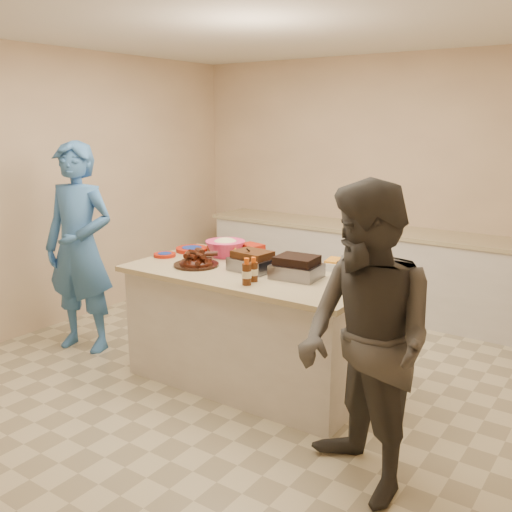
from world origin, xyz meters
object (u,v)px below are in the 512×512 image
Objects in this scene: bbq_bottle_a at (247,285)px; bbq_bottle_b at (254,281)px; island at (252,380)px; guest_gray at (358,486)px; rib_platter at (196,266)px; plastic_cup at (212,252)px; roasting_pan at (357,282)px; mustard_bottle at (235,260)px; guest_blue at (87,347)px; coleslaw_bowl at (226,256)px.

bbq_bottle_b is (-0.01, 0.10, 0.00)m from bbq_bottle_a.
guest_gray is at bearing -31.83° from island.
rib_platter reaches higher than plastic_cup.
rib_platter is at bearing -167.21° from guest_gray.
roasting_pan and mustard_bottle have the same top height.
rib_platter is 0.35m from mustard_bottle.
plastic_cup is 0.05× the size of guest_blue.
bbq_bottle_a is at bearing -168.49° from guest_gray.
guest_gray is (0.48, -0.91, -0.91)m from roasting_pan.
guest_blue is at bearing -160.50° from mustard_bottle.
bbq_bottle_a is 0.11× the size of guest_gray.
bbq_bottle_b is at bearing -33.55° from plastic_cup.
bbq_bottle_a is 1.75× the size of mustard_bottle.
plastic_cup is (-0.83, 0.55, 0.00)m from bbq_bottle_b.
roasting_pan is 2.52× the size of mustard_bottle.
rib_platter is 0.63m from bbq_bottle_b.
coleslaw_bowl reaches higher than guest_blue.
roasting_pan is 1.37m from guest_gray.
bbq_bottle_a is 2.05m from guest_blue.
roasting_pan is 2.64m from guest_blue.
guest_blue is 2.95m from guest_gray.
mustard_bottle is at bearing 170.16° from roasting_pan.
island is at bearing 127.14° from bbq_bottle_b.
bbq_bottle_a reaches higher than plastic_cup.
rib_platter reaches higher than roasting_pan.
coleslaw_bowl is 1.89× the size of bbq_bottle_b.
mustard_bottle is at bearing 148.64° from island.
bbq_bottle_b is at bearing -9.37° from rib_platter.
coleslaw_bowl is at bearing 9.67° from guest_blue.
bbq_bottle_a reaches higher than mustard_bottle.
bbq_bottle_b reaches higher than plastic_cup.
plastic_cup reaches higher than guest_gray.
bbq_bottle_a is 0.10× the size of guest_blue.
guest_blue is (-1.83, -0.06, -0.91)m from bbq_bottle_b.
rib_platter is 1.30× the size of roasting_pan.
guest_gray is at bearing -30.13° from coleslaw_bowl.
island is 20.87× the size of plastic_cup.
plastic_cup reaches higher than guest_blue.
bbq_bottle_b is 1.62× the size of mustard_bottle.
island is 0.96m from bbq_bottle_b.
bbq_bottle_b is 0.10× the size of guest_blue.
roasting_pan is at bearing 33.50° from bbq_bottle_b.
bbq_bottle_a is 0.10m from bbq_bottle_b.
guest_blue is 1.07× the size of guest_gray.
guest_blue is (-1.20, -0.54, -0.91)m from coleslaw_bowl.
coleslaw_bowl reaches higher than rib_platter.
roasting_pan is (1.23, 0.30, 0.00)m from rib_platter.
island is at bearing -178.24° from guest_gray.
rib_platter reaches higher than guest_blue.
roasting_pan is at bearing 13.68° from rib_platter.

